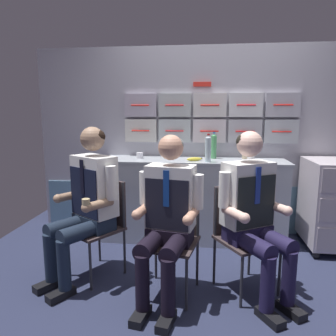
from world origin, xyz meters
TOP-DOWN VIEW (x-y plane):
  - ground at (0.00, 0.00)m, footprint 4.80×4.80m
  - galley_bulkhead at (-0.01, 1.37)m, footprint 4.20×0.14m
  - galley_counter at (-0.24, 1.09)m, footprint 2.02×0.53m
  - service_trolley at (1.14, 0.98)m, footprint 0.40×0.65m
  - folding_chair_left at (-1.00, 0.24)m, footprint 0.56×0.56m
  - crew_member_left at (-1.09, 0.11)m, footprint 0.64×0.72m
  - folding_chair_right at (-0.35, 0.04)m, footprint 0.47×0.47m
  - crew_member_right at (-0.38, -0.12)m, footprint 0.51×0.66m
  - folding_chair_by_counter at (0.17, 0.14)m, footprint 0.55×0.55m
  - crew_member_by_counter at (0.26, 0.01)m, footprint 0.62×0.70m
  - water_bottle_clear at (-0.02, 1.20)m, footprint 0.06×0.06m
  - water_bottle_tall at (-0.08, 0.92)m, footprint 0.06×0.06m
  - coffee_cup_white at (-0.84, 1.11)m, footprint 0.07×0.07m
  - espresso_cup_small at (0.38, 1.10)m, footprint 0.07×0.07m
  - coffee_cup_spare at (0.33, 1.22)m, footprint 0.07×0.07m
  - snack_banana at (-0.23, 0.98)m, footprint 0.17×0.10m

SIDE VIEW (x-z plane):
  - ground at x=0.00m, z-range -0.04..0.00m
  - galley_counter at x=-0.24m, z-range 0.00..0.90m
  - service_trolley at x=1.14m, z-range 0.03..0.96m
  - folding_chair_left at x=-1.00m, z-range 0.09..0.92m
  - folding_chair_right at x=-0.35m, z-range 0.09..0.92m
  - folding_chair_by_counter at x=0.17m, z-range 0.09..0.92m
  - crew_member_right at x=-0.38m, z-range 0.06..1.31m
  - crew_member_by_counter at x=0.26m, z-range 0.06..1.34m
  - crew_member_left at x=-1.09m, z-range 0.07..1.36m
  - snack_banana at x=-0.23m, z-range 0.90..0.94m
  - coffee_cup_white at x=-0.84m, z-range 0.91..0.97m
  - espresso_cup_small at x=0.38m, z-range 0.91..0.99m
  - coffee_cup_spare at x=0.33m, z-range 0.91..0.99m
  - water_bottle_tall at x=-0.08m, z-range 0.90..1.19m
  - water_bottle_clear at x=-0.02m, z-range 0.90..1.19m
  - galley_bulkhead at x=-0.01m, z-range -0.01..2.14m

